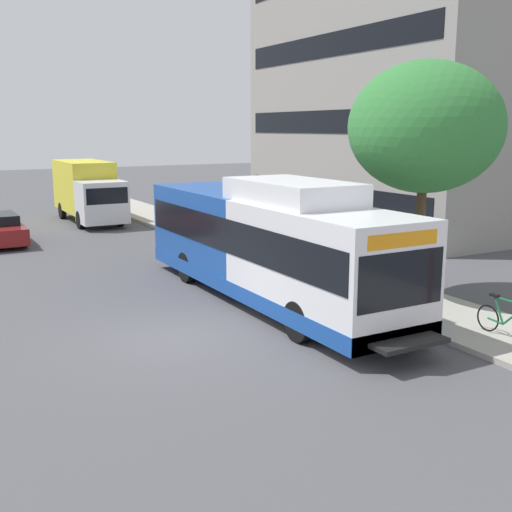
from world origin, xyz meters
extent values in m
plane|color=#4C4C51|center=(0.00, 8.00, 0.00)|extent=(120.00, 120.00, 0.00)
cube|color=#A8A399|center=(7.00, 6.00, 0.07)|extent=(3.00, 56.00, 0.14)
cube|color=white|center=(3.73, -0.95, 1.69)|extent=(2.54, 5.80, 2.73)
cube|color=#19479E|center=(3.73, 4.85, 1.69)|extent=(2.54, 5.80, 2.73)
cube|color=#19479E|center=(3.73, 1.95, 0.54)|extent=(2.57, 11.60, 0.44)
cube|color=black|center=(3.73, 1.95, 2.05)|extent=(2.58, 11.25, 0.96)
cube|color=black|center=(3.73, -3.81, 1.85)|extent=(2.34, 0.10, 1.24)
cube|color=orange|center=(3.73, -3.82, 2.72)|extent=(1.90, 0.08, 0.32)
cube|color=white|center=(3.73, 0.50, 3.35)|extent=(2.16, 4.06, 0.60)
cube|color=black|center=(3.73, -4.20, 0.55)|extent=(1.78, 0.60, 0.10)
cylinder|color=black|center=(2.60, -1.65, 0.50)|extent=(0.30, 1.00, 1.00)
cylinder|color=black|center=(4.86, -1.65, 0.50)|extent=(0.30, 1.00, 1.00)
cylinder|color=black|center=(2.60, 5.14, 0.50)|extent=(0.30, 1.00, 1.00)
cylinder|color=black|center=(4.86, 5.14, 0.50)|extent=(0.30, 1.00, 1.00)
torus|color=black|center=(6.82, -3.58, 0.47)|extent=(0.04, 0.66, 0.66)
cylinder|color=#19723F|center=(6.82, -3.88, 0.74)|extent=(0.05, 0.34, 0.62)
cylinder|color=#19723F|center=(6.82, -4.18, 1.04)|extent=(0.05, 0.90, 0.05)
cylinder|color=#19723F|center=(6.82, -3.81, 0.46)|extent=(0.05, 0.45, 0.08)
cube|color=black|center=(6.82, -3.73, 1.08)|extent=(0.12, 0.24, 0.06)
cylinder|color=#4C3823|center=(7.85, -0.05, 1.76)|extent=(0.28, 0.28, 3.25)
ellipsoid|color=#337A38|center=(7.85, -0.05, 5.04)|extent=(4.41, 4.41, 3.75)
cube|color=maroon|center=(-1.89, 15.58, 0.55)|extent=(1.80, 4.50, 0.70)
cylinder|color=black|center=(-1.09, 14.23, 0.32)|extent=(0.20, 0.64, 0.64)
cylinder|color=black|center=(-1.09, 16.93, 0.32)|extent=(0.20, 0.64, 0.64)
cube|color=silver|center=(3.29, 17.69, 1.35)|extent=(2.30, 2.00, 2.10)
cube|color=yellow|center=(3.29, 21.19, 1.90)|extent=(2.30, 5.00, 2.70)
cube|color=black|center=(3.29, 16.72, 1.75)|extent=(2.07, 0.08, 0.80)
cylinder|color=black|center=(2.26, 18.13, 0.46)|extent=(0.26, 0.92, 0.92)
cylinder|color=black|center=(4.32, 18.13, 0.46)|extent=(0.26, 0.92, 0.92)
cylinder|color=black|center=(2.26, 22.27, 0.46)|extent=(0.26, 0.92, 0.92)
cylinder|color=black|center=(4.32, 22.27, 0.46)|extent=(0.26, 0.92, 0.92)
cube|color=black|center=(18.16, 11.55, 1.77)|extent=(10.80, 14.39, 1.10)
cube|color=black|center=(18.16, 11.55, 5.31)|extent=(10.80, 14.39, 1.10)
cube|color=black|center=(18.16, 11.55, 8.86)|extent=(10.80, 14.39, 1.10)
camera|label=1|loc=(-5.26, -13.61, 5.01)|focal=43.91mm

